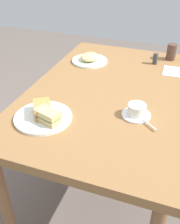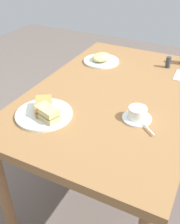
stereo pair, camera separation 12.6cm
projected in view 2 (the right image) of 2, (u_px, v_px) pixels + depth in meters
The scene contains 11 objects.
ground_plane at pixel (111, 183), 1.91m from camera, with size 6.00×6.00×0.00m, color #685B54.
dining_table at pixel (116, 104), 1.53m from camera, with size 1.35×0.89×0.76m.
sandwich_plate at pixel (44, 114), 1.29m from camera, with size 0.28×0.28×0.01m, color white.
sandwich_front at pixel (44, 106), 1.28m from camera, with size 0.14×0.13×0.06m.
sandwich_back at pixel (47, 113), 1.23m from camera, with size 0.10×0.13×0.06m.
coffee_saucer at pixel (137, 118), 1.26m from camera, with size 0.14×0.14×0.01m, color white.
coffee_cup at pixel (138, 112), 1.24m from camera, with size 0.11×0.09×0.05m.
spoon at pixel (146, 126), 1.20m from camera, with size 0.07×0.08×0.01m.
side_plate at pixel (101, 61), 1.82m from camera, with size 0.24×0.24×0.01m, color white.
side_food_pile at pixel (101, 57), 1.80m from camera, with size 0.14×0.12×0.04m, color #D7C17B.
salt_shaker at pixel (168, 62), 1.73m from camera, with size 0.03×0.03×0.07m, color #33383D.
Camera 2 is at (-1.22, -0.45, 1.49)m, focal length 42.72 mm.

